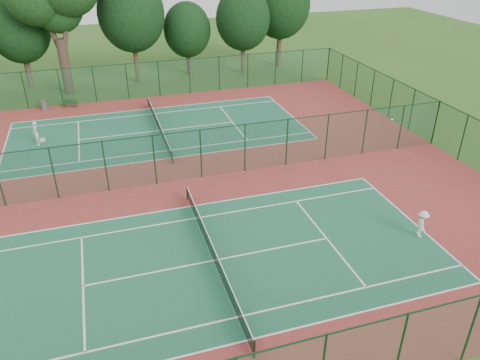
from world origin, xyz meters
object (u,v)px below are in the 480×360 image
at_px(player_near, 422,224).
at_px(kit_bag, 40,140).
at_px(bench, 70,103).
at_px(player_far, 36,133).
at_px(trash_bin, 44,105).

bearing_deg(player_near, kit_bag, 66.00).
bearing_deg(kit_bag, bench, 62.55).
distance_m(player_near, kit_bag, 28.68).
bearing_deg(player_far, player_near, 32.19).
bearing_deg(player_far, bench, 148.92).
distance_m(player_near, player_far, 28.44).
bearing_deg(player_near, player_far, 66.94).
distance_m(player_far, kit_bag, 0.97).
distance_m(bench, kit_bag, 7.94).
xyz_separation_m(player_near, trash_bin, (-20.69, 27.38, -0.30)).
relative_size(trash_bin, kit_bag, 1.45).
relative_size(player_far, kit_bag, 2.69).
height_order(trash_bin, bench, trash_bin).
bearing_deg(player_near, bench, 53.75).
relative_size(player_far, trash_bin, 1.86).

